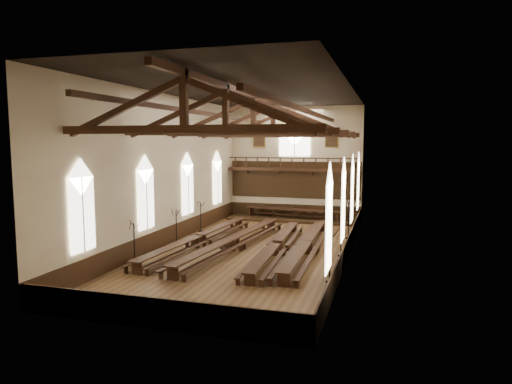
% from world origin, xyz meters
% --- Properties ---
extents(ground, '(26.00, 26.00, 0.00)m').
position_xyz_m(ground, '(0.00, 0.00, 0.00)').
color(ground, brown).
rests_on(ground, ground).
extents(room_walls, '(26.00, 26.00, 26.00)m').
position_xyz_m(room_walls, '(0.00, 0.00, 6.46)').
color(room_walls, beige).
rests_on(room_walls, ground).
extents(wainscot_band, '(12.00, 26.00, 1.20)m').
position_xyz_m(wainscot_band, '(0.00, 0.00, 0.60)').
color(wainscot_band, '#331C0F').
rests_on(wainscot_band, ground).
extents(side_windows, '(11.85, 19.80, 4.50)m').
position_xyz_m(side_windows, '(-0.00, -0.00, 3.74)').
color(side_windows, white).
rests_on(side_windows, room_walls).
extents(end_window, '(2.80, 0.12, 3.80)m').
position_xyz_m(end_window, '(0.00, 12.90, 7.22)').
color(end_window, white).
rests_on(end_window, room_walls).
extents(minstrels_gallery, '(11.80, 1.24, 3.70)m').
position_xyz_m(minstrels_gallery, '(0.00, 12.66, 3.91)').
color(minstrels_gallery, '#361F11').
rests_on(minstrels_gallery, room_walls).
extents(portraits, '(7.75, 0.09, 1.45)m').
position_xyz_m(portraits, '(0.00, 12.90, 7.10)').
color(portraits, brown).
rests_on(portraits, room_walls).
extents(roof_trusses, '(11.70, 25.70, 2.80)m').
position_xyz_m(roof_trusses, '(0.00, -0.00, 8.22)').
color(roof_trusses, '#361F11').
rests_on(roof_trusses, room_walls).
extents(refectory_row_a, '(2.05, 14.65, 0.77)m').
position_xyz_m(refectory_row_a, '(-3.72, -0.10, 0.56)').
color(refectory_row_a, '#361F11').
rests_on(refectory_row_a, ground).
extents(refectory_row_b, '(2.38, 15.04, 0.81)m').
position_xyz_m(refectory_row_b, '(-1.26, -0.31, 0.59)').
color(refectory_row_b, '#361F11').
rests_on(refectory_row_b, ground).
extents(refectory_row_c, '(1.78, 14.12, 0.71)m').
position_xyz_m(refectory_row_c, '(1.60, -0.46, 0.52)').
color(refectory_row_c, '#361F11').
rests_on(refectory_row_c, ground).
extents(refectory_row_d, '(1.75, 14.75, 0.78)m').
position_xyz_m(refectory_row_d, '(3.39, 0.15, 0.57)').
color(refectory_row_d, '#361F11').
rests_on(refectory_row_d, ground).
extents(dais, '(11.40, 3.13, 0.21)m').
position_xyz_m(dais, '(0.23, 11.40, 0.10)').
color(dais, '#331C0F').
rests_on(dais, ground).
extents(high_table, '(8.67, 1.94, 0.81)m').
position_xyz_m(high_table, '(0.23, 11.40, 0.89)').
color(high_table, '#361F11').
rests_on(high_table, dais).
extents(high_chairs, '(6.78, 0.49, 1.01)m').
position_xyz_m(high_chairs, '(0.23, 12.24, 0.76)').
color(high_chairs, '#361F11').
rests_on(high_chairs, dais).
extents(candelabrum_left_near, '(0.74, 0.72, 2.46)m').
position_xyz_m(candelabrum_left_near, '(-5.55, -5.06, 0.75)').
color(candelabrum_left_near, black).
rests_on(candelabrum_left_near, ground).
extents(candelabrum_left_mid, '(0.72, 0.67, 2.37)m').
position_xyz_m(candelabrum_left_mid, '(-5.55, 0.29, 0.72)').
color(candelabrum_left_mid, black).
rests_on(candelabrum_left_mid, ground).
extents(candelabrum_left_far, '(0.65, 0.72, 2.37)m').
position_xyz_m(candelabrum_left_far, '(-5.55, 4.46, 0.72)').
color(candelabrum_left_far, black).
rests_on(candelabrum_left_far, ground).
extents(candelabrum_right_near, '(0.83, 0.78, 2.75)m').
position_xyz_m(candelabrum_right_near, '(5.55, -5.56, 0.84)').
color(candelabrum_right_near, black).
rests_on(candelabrum_right_near, ground).
extents(candelabrum_right_mid, '(0.72, 0.69, 2.38)m').
position_xyz_m(candelabrum_right_mid, '(5.55, -0.19, 0.72)').
color(candelabrum_right_mid, black).
rests_on(candelabrum_right_mid, ground).
extents(candelabrum_right_far, '(0.81, 0.85, 2.81)m').
position_xyz_m(candelabrum_right_far, '(5.55, 5.07, 0.86)').
color(candelabrum_right_far, black).
rests_on(candelabrum_right_far, ground).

